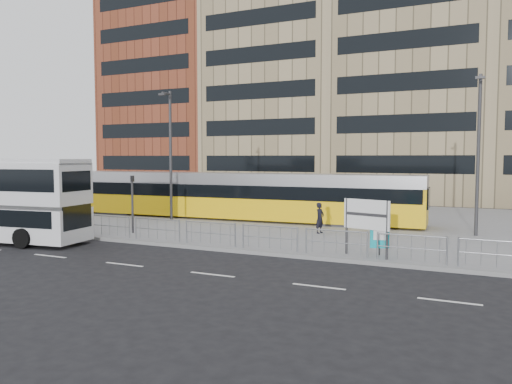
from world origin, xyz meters
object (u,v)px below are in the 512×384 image
at_px(ad_panel, 380,235).
at_px(lamp_post_west, 170,150).
at_px(tram, 223,196).
at_px(lamp_post_east, 478,148).
at_px(pedestrian, 320,218).
at_px(station_sign, 366,217).
at_px(traffic_light_west, 132,196).

xyz_separation_m(ad_panel, lamp_post_west, (-14.62, 6.08, 3.67)).
bearing_deg(tram, lamp_post_east, -6.30).
distance_m(pedestrian, lamp_post_east, 8.86).
bearing_deg(lamp_post_west, pedestrian, -7.38).
bearing_deg(ad_panel, station_sign, -146.12).
relative_size(ad_panel, lamp_post_west, 0.18).
bearing_deg(lamp_post_east, ad_panel, -115.83).
relative_size(pedestrian, lamp_post_east, 0.20).
distance_m(tram, ad_panel, 14.51).
relative_size(station_sign, lamp_post_west, 0.28).
bearing_deg(station_sign, pedestrian, 140.79).
bearing_deg(ad_panel, traffic_light_west, 161.88).
relative_size(tram, lamp_post_east, 3.11).
distance_m(traffic_light_west, lamp_post_west, 6.22).
bearing_deg(lamp_post_east, tram, 176.46).
height_order(tram, pedestrian, tram).
relative_size(tram, station_sign, 10.99).
height_order(tram, lamp_post_east, lamp_post_east).
bearing_deg(station_sign, tram, 158.54).
bearing_deg(lamp_post_west, station_sign, -24.98).
xyz_separation_m(tram, ad_panel, (11.92, -8.26, -0.66)).
xyz_separation_m(tram, lamp_post_east, (15.45, -0.95, 3.01)).
distance_m(station_sign, traffic_light_west, 12.88).
height_order(ad_panel, pedestrian, pedestrian).
bearing_deg(lamp_post_east, pedestrian, -161.29).
height_order(pedestrian, lamp_post_west, lamp_post_west).
bearing_deg(ad_panel, pedestrian, 115.26).
height_order(station_sign, lamp_post_east, lamp_post_east).
distance_m(traffic_light_west, lamp_post_east, 18.29).
relative_size(lamp_post_west, lamp_post_east, 1.00).
distance_m(tram, traffic_light_west, 7.82).
bearing_deg(lamp_post_west, tram, 38.84).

